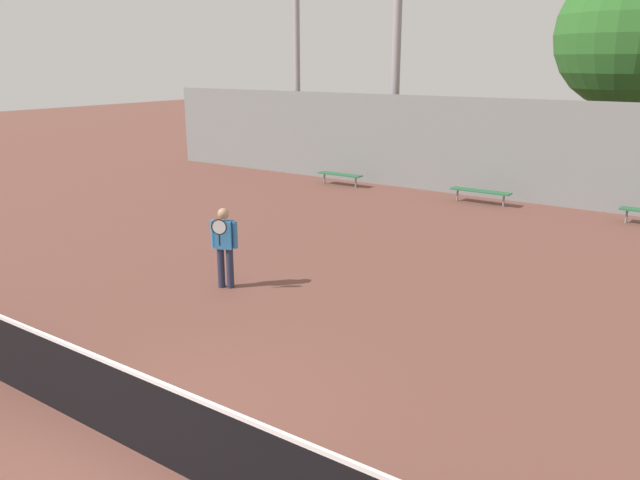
# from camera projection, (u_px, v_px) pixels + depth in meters

# --- Properties ---
(ground_plane) EXTENTS (100.00, 100.00, 0.00)m
(ground_plane) POSITION_uv_depth(u_px,v_px,m) (136.00, 450.00, 7.16)
(ground_plane) COLOR brown
(tennis_net) EXTENTS (12.11, 0.09, 1.05)m
(tennis_net) POSITION_uv_depth(u_px,v_px,m) (132.00, 409.00, 7.02)
(tennis_net) COLOR black
(tennis_net) RESTS_ON ground_plane
(tennis_player) EXTENTS (0.51, 0.49, 1.60)m
(tennis_player) POSITION_uv_depth(u_px,v_px,m) (224.00, 244.00, 12.08)
(tennis_player) COLOR #282D47
(tennis_player) RESTS_ON ground_plane
(bench_courtside_far) EXTENTS (1.88, 0.40, 0.42)m
(bench_courtside_far) POSITION_uv_depth(u_px,v_px,m) (481.00, 192.00, 19.43)
(bench_courtside_far) COLOR #28663D
(bench_courtside_far) RESTS_ON ground_plane
(bench_adjacent_court) EXTENTS (1.68, 0.40, 0.42)m
(bench_adjacent_court) POSITION_uv_depth(u_px,v_px,m) (340.00, 175.00, 22.29)
(bench_adjacent_court) COLOR #28663D
(bench_adjacent_court) RESTS_ON ground_plane
(light_pole_near_left) EXTENTS (0.90, 0.60, 9.75)m
(light_pole_near_left) POSITION_uv_depth(u_px,v_px,m) (297.00, 21.00, 23.51)
(light_pole_near_left) COLOR #939399
(light_pole_near_left) RESTS_ON ground_plane
(light_pole_far_right) EXTENTS (0.90, 0.60, 9.66)m
(light_pole_far_right) POSITION_uv_depth(u_px,v_px,m) (397.00, 29.00, 21.66)
(light_pole_far_right) COLOR #939399
(light_pole_far_right) RESTS_ON ground_plane
(back_fence) EXTENTS (31.04, 0.06, 3.20)m
(back_fence) POSITION_uv_depth(u_px,v_px,m) (542.00, 153.00, 19.09)
(back_fence) COLOR gray
(back_fence) RESTS_ON ground_plane
(tree_green_tall) EXTENTS (4.98, 4.98, 7.65)m
(tree_green_tall) POSITION_uv_depth(u_px,v_px,m) (631.00, 35.00, 21.07)
(tree_green_tall) COLOR brown
(tree_green_tall) RESTS_ON ground_plane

